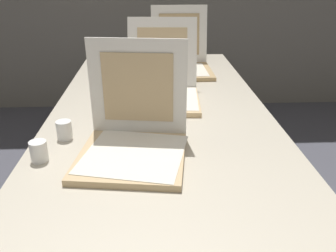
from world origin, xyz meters
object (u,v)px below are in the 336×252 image
(cup_white_near_center, at_px, (64,130))
(cup_white_far, at_px, (107,87))
(pizza_box_middle, at_px, (162,89))
(pizza_box_front, at_px, (133,140))
(pizza_box_back, at_px, (181,62))
(table, at_px, (161,131))
(cup_white_near_left, at_px, (39,151))

(cup_white_near_center, relative_size, cup_white_far, 1.00)
(cup_white_far, bearing_deg, pizza_box_middle, -19.47)
(pizza_box_front, distance_m, pizza_box_back, 1.04)
(pizza_box_front, relative_size, pizza_box_back, 0.95)
(cup_white_near_center, bearing_deg, pizza_box_back, 60.47)
(table, xyz_separation_m, cup_white_near_left, (-0.40, -0.30, 0.08))
(pizza_box_front, relative_size, cup_white_near_center, 5.68)
(cup_white_near_center, bearing_deg, pizza_box_front, -27.39)
(cup_white_near_left, bearing_deg, pizza_box_front, 5.05)
(table, relative_size, pizza_box_back, 5.75)
(cup_white_near_left, bearing_deg, pizza_box_middle, 53.35)
(pizza_box_front, xyz_separation_m, pizza_box_back, (0.24, 1.01, -0.00))
(pizza_box_middle, distance_m, pizza_box_back, 0.50)
(pizza_box_middle, bearing_deg, pizza_box_back, 77.77)
(cup_white_near_left, bearing_deg, pizza_box_back, 62.31)
(pizza_box_back, bearing_deg, cup_white_near_center, -120.52)
(cup_white_near_center, height_order, cup_white_far, same)
(pizza_box_back, xyz_separation_m, cup_white_far, (-0.39, -0.39, -0.02))
(pizza_box_back, bearing_deg, pizza_box_front, -104.43)
(pizza_box_front, bearing_deg, cup_white_near_left, -167.49)
(table, height_order, cup_white_near_left, cup_white_near_left)
(table, bearing_deg, pizza_box_middle, 87.69)
(table, xyz_separation_m, pizza_box_front, (-0.10, -0.27, 0.10))
(cup_white_near_left, distance_m, cup_white_near_center, 0.17)
(cup_white_near_left, height_order, cup_white_far, same)
(table, height_order, cup_white_near_center, cup_white_near_center)
(cup_white_near_left, distance_m, cup_white_far, 0.67)
(pizza_box_middle, bearing_deg, cup_white_near_left, -123.66)
(pizza_box_back, bearing_deg, table, -101.80)
(pizza_box_front, bearing_deg, pizza_box_middle, 85.67)
(pizza_box_middle, relative_size, pizza_box_back, 1.15)
(pizza_box_front, relative_size, cup_white_far, 5.68)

